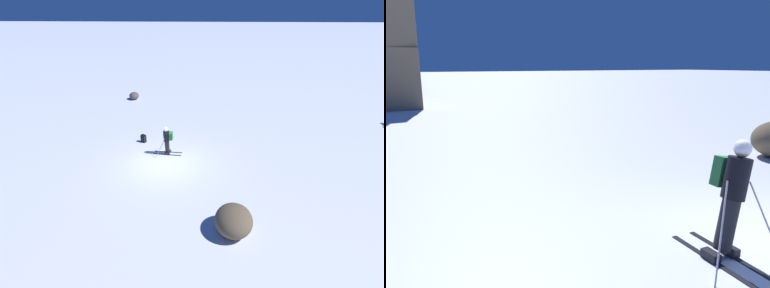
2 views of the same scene
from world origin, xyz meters
TOP-DOWN VIEW (x-y plane):
  - skier at (-1.09, 0.02)m, footprint 1.29×1.65m
  - rock_pillar at (-3.97, 22.78)m, footprint 2.99×2.63m

SIDE VIEW (x-z plane):
  - skier at x=-1.09m, z-range 0.09..1.84m
  - rock_pillar at x=-3.97m, z-range -0.87..9.83m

